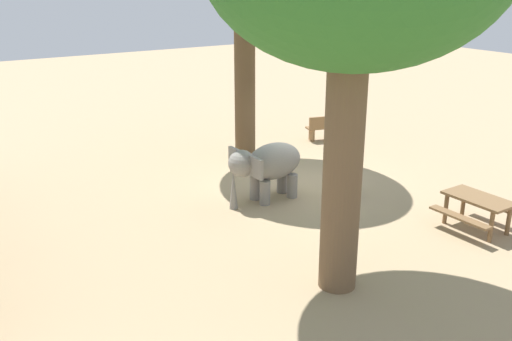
{
  "coord_description": "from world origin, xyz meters",
  "views": [
    {
      "loc": [
        -11.69,
        9.03,
        5.54
      ],
      "look_at": [
        -0.15,
        1.55,
        0.8
      ],
      "focal_mm": 40.03,
      "sensor_mm": 36.0,
      "label": 1
    }
  ],
  "objects_px": {
    "person_handler": "(345,161)",
    "wooden_bench": "(326,127)",
    "picnic_table_near": "(478,205)",
    "elephant": "(267,165)"
  },
  "relations": [
    {
      "from": "elephant",
      "to": "person_handler",
      "type": "xyz_separation_m",
      "value": [
        -0.8,
        -1.93,
        -0.01
      ]
    },
    {
      "from": "elephant",
      "to": "wooden_bench",
      "type": "bearing_deg",
      "value": -145.5
    },
    {
      "from": "person_handler",
      "to": "wooden_bench",
      "type": "height_order",
      "value": "person_handler"
    },
    {
      "from": "elephant",
      "to": "wooden_bench",
      "type": "xyz_separation_m",
      "value": [
        3.57,
        -4.93,
        -0.48
      ]
    },
    {
      "from": "person_handler",
      "to": "wooden_bench",
      "type": "relative_size",
      "value": 1.11
    },
    {
      "from": "wooden_bench",
      "to": "picnic_table_near",
      "type": "height_order",
      "value": "wooden_bench"
    },
    {
      "from": "elephant",
      "to": "picnic_table_near",
      "type": "xyz_separation_m",
      "value": [
        -4.08,
        -3.02,
        -0.37
      ]
    },
    {
      "from": "person_handler",
      "to": "wooden_bench",
      "type": "xyz_separation_m",
      "value": [
        4.37,
        -3.0,
        -0.48
      ]
    },
    {
      "from": "person_handler",
      "to": "picnic_table_near",
      "type": "bearing_deg",
      "value": 133.63
    },
    {
      "from": "picnic_table_near",
      "to": "person_handler",
      "type": "bearing_deg",
      "value": 17.46
    }
  ]
}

